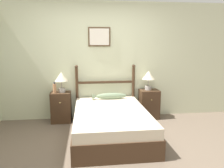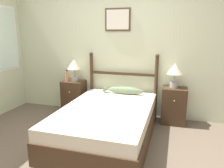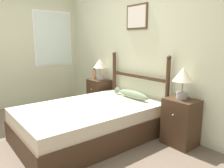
% 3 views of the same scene
% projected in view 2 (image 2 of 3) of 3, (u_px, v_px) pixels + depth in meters
% --- Properties ---
extents(ground_plane, '(16.00, 16.00, 0.00)m').
position_uv_depth(ground_plane, '(78.00, 157.00, 2.83)').
color(ground_plane, brown).
extents(wall_back, '(6.40, 0.08, 2.55)m').
position_uv_depth(wall_back, '(115.00, 48.00, 4.14)').
color(wall_back, beige).
rests_on(wall_back, ground_plane).
extents(bed, '(1.31, 2.01, 0.48)m').
position_uv_depth(bed, '(107.00, 122.00, 3.32)').
color(bed, '#3D2819').
rests_on(bed, ground_plane).
extents(headboard, '(1.32, 0.07, 1.20)m').
position_uv_depth(headboard, '(123.00, 82.00, 4.13)').
color(headboard, '#3D2819').
rests_on(headboard, ground_plane).
extents(nightstand_left, '(0.42, 0.37, 0.64)m').
position_uv_depth(nightstand_left, '(74.00, 97.00, 4.36)').
color(nightstand_left, '#3D2819').
rests_on(nightstand_left, ground_plane).
extents(nightstand_right, '(0.42, 0.37, 0.64)m').
position_uv_depth(nightstand_right, '(174.00, 106.00, 3.83)').
color(nightstand_right, '#3D2819').
rests_on(nightstand_right, ground_plane).
extents(table_lamp_left, '(0.27, 0.27, 0.42)m').
position_uv_depth(table_lamp_left, '(74.00, 66.00, 4.22)').
color(table_lamp_left, gray).
rests_on(table_lamp_left, nightstand_left).
extents(table_lamp_right, '(0.27, 0.27, 0.42)m').
position_uv_depth(table_lamp_right, '(175.00, 71.00, 3.71)').
color(table_lamp_right, gray).
rests_on(table_lamp_right, nightstand_right).
extents(bottle, '(0.07, 0.07, 0.23)m').
position_uv_depth(bottle, '(67.00, 76.00, 4.26)').
color(bottle, tan).
rests_on(bottle, nightstand_left).
extents(fish_pillow, '(0.74, 0.12, 0.14)m').
position_uv_depth(fish_pillow, '(123.00, 90.00, 3.95)').
color(fish_pillow, gray).
rests_on(fish_pillow, bed).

